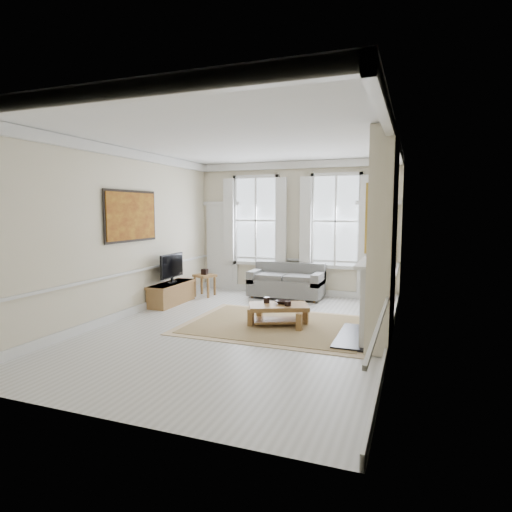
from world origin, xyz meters
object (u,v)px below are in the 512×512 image
at_px(tv_stand, 172,293).
at_px(side_table, 205,279).
at_px(coffee_table, 278,309).
at_px(sofa, 287,283).

bearing_deg(tv_stand, side_table, 75.19).
xyz_separation_m(side_table, tv_stand, (-0.29, -1.10, -0.20)).
xyz_separation_m(side_table, coffee_table, (2.60, -2.03, -0.11)).
height_order(side_table, coffee_table, side_table).
bearing_deg(tv_stand, coffee_table, -17.77).
height_order(sofa, coffee_table, sofa).
bearing_deg(coffee_table, side_table, 118.74).
relative_size(side_table, coffee_table, 0.48).
bearing_deg(coffee_table, tv_stand, 138.96).
bearing_deg(side_table, sofa, 16.49).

